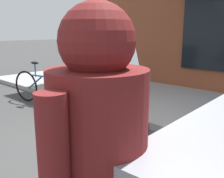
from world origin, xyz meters
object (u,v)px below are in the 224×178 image
(sandwich_board_sign, at_px, (117,73))
(touring_motorcycle, at_px, (91,93))
(parked_bicycle, at_px, (42,87))
(pedestrian_walking, at_px, (98,166))

(sandwich_board_sign, bearing_deg, touring_motorcycle, -59.56)
(parked_bicycle, bearing_deg, sandwich_board_sign, 61.70)
(sandwich_board_sign, bearing_deg, pedestrian_walking, -48.51)
(touring_motorcycle, distance_m, pedestrian_walking, 3.21)
(parked_bicycle, bearing_deg, pedestrian_walking, -28.79)
(pedestrian_walking, bearing_deg, touring_motorcycle, 138.59)
(parked_bicycle, relative_size, sandwich_board_sign, 1.80)
(touring_motorcycle, xyz_separation_m, sandwich_board_sign, (-1.04, 1.76, -0.00))
(touring_motorcycle, distance_m, sandwich_board_sign, 2.05)
(touring_motorcycle, distance_m, parked_bicycle, 1.89)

